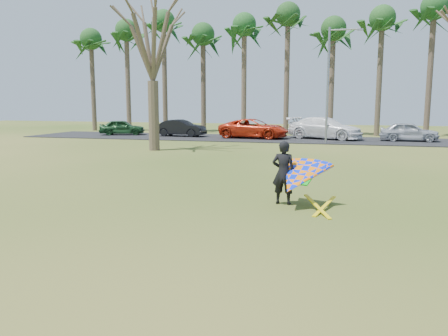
% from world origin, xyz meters
% --- Properties ---
extents(ground, '(100.00, 100.00, 0.00)m').
position_xyz_m(ground, '(0.00, 0.00, 0.00)').
color(ground, '#20480F').
rests_on(ground, ground).
extents(parking_strip, '(46.00, 7.00, 0.06)m').
position_xyz_m(parking_strip, '(0.00, 25.00, 0.03)').
color(parking_strip, black).
rests_on(parking_strip, ground).
extents(palm_0, '(4.84, 4.84, 10.84)m').
position_xyz_m(palm_0, '(-22.00, 31.00, 9.17)').
color(palm_0, brown).
rests_on(palm_0, ground).
extents(palm_1, '(4.84, 4.84, 11.54)m').
position_xyz_m(palm_1, '(-18.00, 31.00, 9.85)').
color(palm_1, '#4F3D2F').
rests_on(palm_1, ground).
extents(palm_2, '(4.84, 4.84, 12.24)m').
position_xyz_m(palm_2, '(-14.00, 31.00, 10.52)').
color(palm_2, '#46372A').
rests_on(palm_2, ground).
extents(palm_3, '(4.84, 4.84, 10.84)m').
position_xyz_m(palm_3, '(-10.00, 31.00, 9.17)').
color(palm_3, '#483A2B').
rests_on(palm_3, ground).
extents(palm_4, '(4.84, 4.84, 11.54)m').
position_xyz_m(palm_4, '(-6.00, 31.00, 9.85)').
color(palm_4, brown).
rests_on(palm_4, ground).
extents(palm_5, '(4.84, 4.84, 12.24)m').
position_xyz_m(palm_5, '(-2.00, 31.00, 10.52)').
color(palm_5, '#473B2A').
rests_on(palm_5, ground).
extents(palm_6, '(4.84, 4.84, 10.84)m').
position_xyz_m(palm_6, '(2.00, 31.00, 9.17)').
color(palm_6, '#483B2B').
rests_on(palm_6, ground).
extents(palm_7, '(4.84, 4.84, 11.54)m').
position_xyz_m(palm_7, '(6.00, 31.00, 9.85)').
color(palm_7, '#463A2A').
rests_on(palm_7, ground).
extents(palm_8, '(4.84, 4.84, 12.24)m').
position_xyz_m(palm_8, '(10.00, 31.00, 10.52)').
color(palm_8, brown).
rests_on(palm_8, ground).
extents(bare_tree_left, '(6.60, 6.60, 9.70)m').
position_xyz_m(bare_tree_left, '(-8.00, 15.00, 6.92)').
color(bare_tree_left, '#48382B').
rests_on(bare_tree_left, ground).
extents(streetlight, '(2.28, 0.18, 8.00)m').
position_xyz_m(streetlight, '(2.16, 22.00, 4.46)').
color(streetlight, gray).
rests_on(streetlight, ground).
extents(car_0, '(4.22, 2.80, 1.33)m').
position_xyz_m(car_0, '(-15.80, 25.41, 0.73)').
color(car_0, '#1A411F').
rests_on(car_0, parking_strip).
extents(car_1, '(4.34, 1.72, 1.41)m').
position_xyz_m(car_1, '(-10.16, 25.22, 0.76)').
color(car_1, black).
rests_on(car_1, parking_strip).
extents(car_2, '(5.80, 3.15, 1.54)m').
position_xyz_m(car_2, '(-3.79, 24.97, 0.83)').
color(car_2, red).
rests_on(car_2, parking_strip).
extents(car_3, '(6.36, 4.38, 1.71)m').
position_xyz_m(car_3, '(1.77, 25.77, 0.91)').
color(car_3, white).
rests_on(car_3, parking_strip).
extents(car_4, '(4.23, 1.85, 1.42)m').
position_xyz_m(car_4, '(7.89, 25.35, 0.77)').
color(car_4, '#A9AEB7').
rests_on(car_4, parking_strip).
extents(kite_flyer, '(2.13, 2.39, 2.02)m').
position_xyz_m(kite_flyer, '(1.96, 2.52, 0.86)').
color(kite_flyer, black).
rests_on(kite_flyer, ground).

